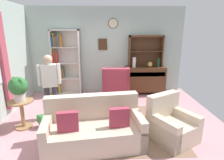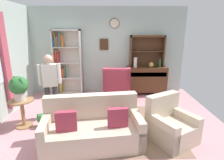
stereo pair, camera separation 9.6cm
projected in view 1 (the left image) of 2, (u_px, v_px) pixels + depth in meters
name	position (u px, v px, depth m)	size (l,w,h in m)	color
ground_plane	(108.00, 121.00, 4.45)	(5.40, 4.60, 0.02)	#C68C93
wall_back	(107.00, 51.00, 6.12)	(5.00, 0.09, 2.80)	#ADC1B7
area_rug	(117.00, 126.00, 4.17)	(2.63, 2.18, 0.01)	#846651
bookshelf	(64.00, 63.00, 5.98)	(0.90, 0.30, 2.10)	silver
sideboard	(145.00, 79.00, 6.15)	(1.30, 0.45, 0.92)	#4C2D19
sideboard_hutch	(146.00, 47.00, 5.97)	(1.10, 0.26, 1.00)	#4C2D19
vase_tall	(134.00, 62.00, 5.90)	(0.11, 0.11, 0.33)	beige
vase_round	(150.00, 65.00, 5.95)	(0.15, 0.15, 0.17)	tan
bottle_wine	(158.00, 63.00, 5.93)	(0.07, 0.07, 0.28)	#194223
couch_floral	(94.00, 129.00, 3.47)	(1.90, 1.08, 0.90)	beige
armchair_floral	(171.00, 125.00, 3.64)	(1.04, 1.05, 0.88)	beige
wingback_chair	(116.00, 89.00, 5.54)	(0.80, 0.82, 1.05)	#A33347
plant_stand	(22.00, 111.00, 4.04)	(0.52, 0.52, 0.63)	#997047
potted_plant_large	(18.00, 87.00, 3.86)	(0.39, 0.39, 0.54)	beige
potted_plant_small	(42.00, 120.00, 4.08)	(0.23, 0.23, 0.32)	gray
person_reading	(50.00, 83.00, 4.32)	(0.52, 0.29, 1.56)	#38333D
coffee_table	(105.00, 105.00, 4.42)	(0.80, 0.50, 0.42)	#4C2D19
book_stack	(101.00, 101.00, 4.40)	(0.20, 0.15, 0.11)	#B22D33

